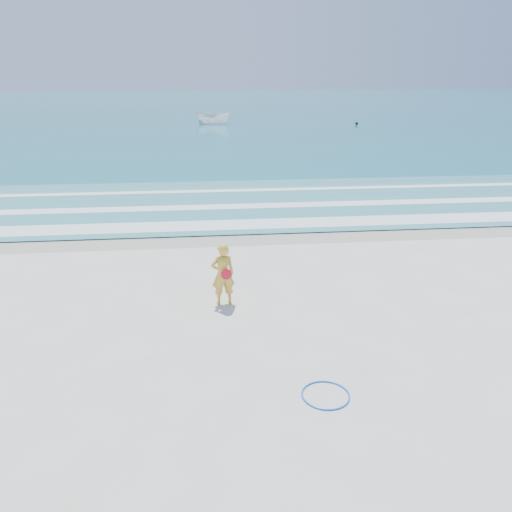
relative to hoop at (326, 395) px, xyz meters
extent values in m
plane|color=silver|center=(-0.82, 0.97, -0.02)|extent=(400.00, 400.00, 0.00)
cube|color=#B2A893|center=(-0.82, 9.97, -0.01)|extent=(400.00, 2.40, 0.00)
cube|color=#19727F|center=(-0.82, 105.97, 0.00)|extent=(400.00, 190.00, 0.04)
cube|color=#59B7AD|center=(-0.82, 14.97, 0.03)|extent=(400.00, 10.00, 0.01)
cube|color=white|center=(-0.82, 11.27, 0.04)|extent=(400.00, 1.40, 0.01)
cube|color=white|center=(-0.82, 14.17, 0.04)|extent=(400.00, 0.90, 0.01)
cube|color=white|center=(-0.82, 17.47, 0.04)|extent=(400.00, 0.60, 0.01)
torus|color=blue|center=(0.00, 0.00, 0.00)|extent=(0.97, 0.97, 0.03)
imported|color=white|center=(-0.68, 54.62, 0.82)|extent=(4.24, 1.88, 1.60)
sphere|color=black|center=(16.18, 51.70, 0.20)|extent=(0.35, 0.35, 0.35)
imported|color=gold|center=(-1.71, 4.17, 0.81)|extent=(0.66, 0.49, 1.65)
cylinder|color=red|center=(-1.63, 3.99, 0.88)|extent=(0.27, 0.08, 0.27)
camera|label=1|loc=(-2.11, -7.64, 5.59)|focal=35.00mm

